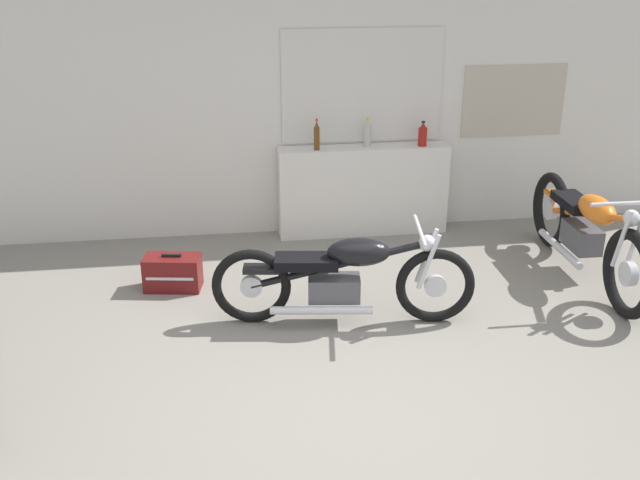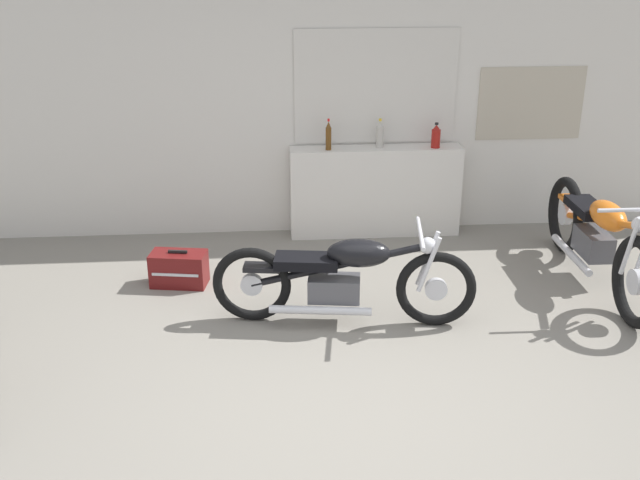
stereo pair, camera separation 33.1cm
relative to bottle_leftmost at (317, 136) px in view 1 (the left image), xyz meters
name	(u,v)px [view 1 (the left image)]	position (x,y,z in m)	size (l,w,h in m)	color
ground_plane	(354,401)	(-0.16, -2.94, -1.05)	(24.00, 24.00, 0.00)	gray
wall_back	(300,96)	(-0.13, 0.23, 0.35)	(10.00, 0.07, 2.80)	silver
sill_counter	(363,190)	(0.48, 0.05, -0.59)	(1.71, 0.28, 0.91)	silver
bottle_leftmost	(317,136)	(0.00, 0.00, 0.00)	(0.06, 0.06, 0.31)	#5B3814
bottle_left_center	(367,134)	(0.51, 0.05, -0.01)	(0.07, 0.07, 0.29)	#B7B2A8
bottle_center	(423,135)	(1.06, 0.00, -0.03)	(0.09, 0.09, 0.25)	maroon
motorcycle_black	(343,276)	(-0.05, -1.84, -0.65)	(2.05, 0.64, 0.79)	black
motorcycle_orange	(586,231)	(2.23, -1.29, -0.61)	(0.64, 2.24, 0.92)	black
hard_case_darkred	(173,273)	(-1.40, -1.04, -0.90)	(0.51, 0.33, 0.33)	maroon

